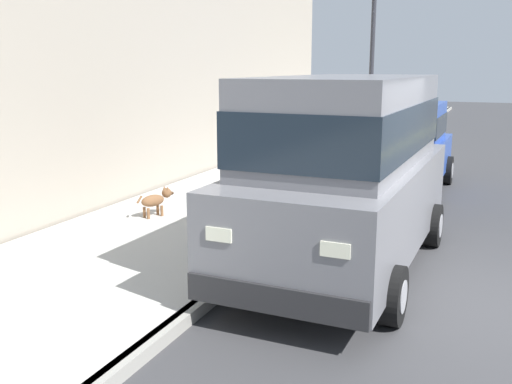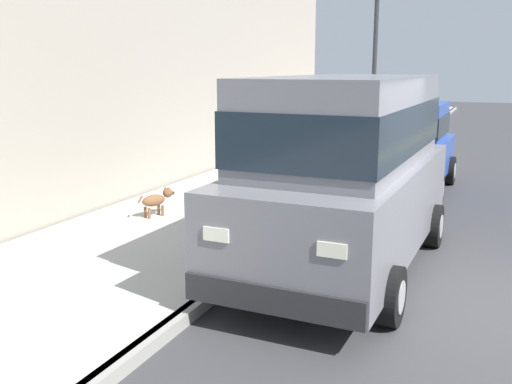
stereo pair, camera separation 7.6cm
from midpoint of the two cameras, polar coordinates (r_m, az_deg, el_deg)
curb at (r=7.61m, az=-1.16°, el=-7.53°), size 0.16×64.00×0.14m
sidewalk at (r=8.46m, az=-12.44°, el=-5.77°), size 3.60×64.00×0.14m
car_grey_van at (r=7.60m, az=8.53°, el=2.64°), size 2.24×4.95×2.52m
car_blue_hatchback at (r=12.93m, az=13.99°, el=4.47°), size 2.00×3.83×1.88m
dog_brown at (r=10.01m, az=-9.98°, el=-0.73°), size 0.38×0.71×0.49m
street_lamp at (r=15.94m, az=11.16°, el=12.97°), size 0.36×0.36×4.42m
building_facade at (r=12.82m, az=-9.58°, el=11.32°), size 0.50×20.00×4.95m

